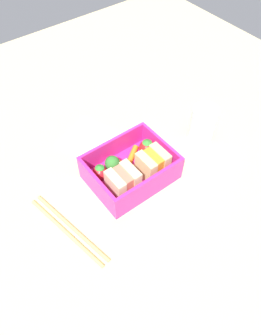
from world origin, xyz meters
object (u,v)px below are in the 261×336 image
(strawberry_left, at_px, (100,172))
(chopstick_pair, at_px, (69,229))
(carrot_stick_far_left, at_px, (132,155))
(carrot_stick_left, at_px, (123,165))
(sandwich_center_left, at_px, (123,182))
(broccoli_floret, at_px, (112,164))
(sandwich_left, at_px, (153,164))
(strawberry_far_left, at_px, (147,148))
(drinking_glass, at_px, (203,124))
(folded_napkin, at_px, (89,138))

(strawberry_left, xyz_separation_m, chopstick_pair, (0.10, 0.05, -0.02))
(carrot_stick_far_left, distance_m, carrot_stick_left, 0.03)
(sandwich_center_left, bearing_deg, broccoli_floret, -101.31)
(sandwich_left, relative_size, strawberry_left, 1.45)
(carrot_stick_far_left, xyz_separation_m, strawberry_left, (0.08, 0.00, 0.01))
(broccoli_floret, bearing_deg, strawberry_left, -7.48)
(strawberry_far_left, distance_m, broccoli_floret, 0.08)
(sandwich_left, bearing_deg, carrot_stick_left, -51.57)
(sandwich_center_left, relative_size, drinking_glass, 0.64)
(drinking_glass, bearing_deg, strawberry_left, -7.94)
(sandwich_center_left, relative_size, strawberry_far_left, 1.31)
(strawberry_far_left, relative_size, broccoli_floret, 0.94)
(broccoli_floret, bearing_deg, folded_napkin, -98.15)
(drinking_glass, xyz_separation_m, folded_napkin, (0.19, -0.14, -0.04))
(sandwich_left, distance_m, drinking_glass, 0.15)
(carrot_stick_left, xyz_separation_m, broccoli_floret, (0.02, -0.00, 0.02))
(sandwich_left, distance_m, sandwich_center_left, 0.07)
(chopstick_pair, bearing_deg, carrot_stick_left, -162.23)
(broccoli_floret, distance_m, strawberry_left, 0.03)
(carrot_stick_left, distance_m, broccoli_floret, 0.03)
(broccoli_floret, relative_size, chopstick_pair, 0.22)
(folded_napkin, bearing_deg, broccoli_floret, 81.85)
(strawberry_far_left, bearing_deg, sandwich_left, 63.57)
(sandwich_left, height_order, drinking_glass, drinking_glass)
(chopstick_pair, distance_m, folded_napkin, 0.21)
(carrot_stick_left, bearing_deg, broccoli_floret, -1.26)
(sandwich_left, xyz_separation_m, folded_napkin, (0.04, -0.16, -0.03))
(carrot_stick_left, distance_m, strawberry_left, 0.05)
(carrot_stick_far_left, height_order, chopstick_pair, carrot_stick_far_left)
(carrot_stick_far_left, bearing_deg, drinking_glass, 166.93)
(sandwich_center_left, distance_m, folded_napkin, 0.16)
(sandwich_left, xyz_separation_m, sandwich_center_left, (0.07, 0.00, 0.00))
(folded_napkin, bearing_deg, drinking_glass, 143.57)
(strawberry_far_left, relative_size, chopstick_pair, 0.21)
(chopstick_pair, relative_size, folded_napkin, 1.75)
(carrot_stick_far_left, bearing_deg, strawberry_left, 2.59)
(sandwich_center_left, distance_m, chopstick_pair, 0.12)
(carrot_stick_left, distance_m, chopstick_pair, 0.16)
(strawberry_far_left, bearing_deg, drinking_glass, 168.19)
(sandwich_center_left, relative_size, carrot_stick_far_left, 1.05)
(strawberry_far_left, bearing_deg, chopstick_pair, 12.52)
(broccoli_floret, height_order, folded_napkin, broccoli_floret)
(carrot_stick_left, distance_m, folded_napkin, 0.11)
(carrot_stick_left, bearing_deg, chopstick_pair, 17.77)
(sandwich_center_left, height_order, drinking_glass, drinking_glass)
(strawberry_left, xyz_separation_m, folded_napkin, (-0.04, -0.11, -0.03))
(sandwich_center_left, bearing_deg, strawberry_far_left, -154.45)
(chopstick_pair, relative_size, drinking_glass, 2.34)
(strawberry_far_left, bearing_deg, carrot_stick_far_left, -18.34)
(sandwich_center_left, xyz_separation_m, broccoli_floret, (-0.01, -0.05, -0.00))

